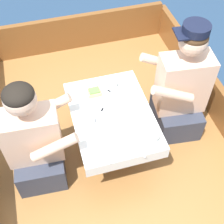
% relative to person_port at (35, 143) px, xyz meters
% --- Properties ---
extents(ground_plane, '(60.00, 60.00, 0.00)m').
position_rel_person_port_xyz_m(ground_plane, '(0.60, 0.09, -0.67)').
color(ground_plane, navy).
extents(boat_deck, '(2.07, 2.89, 0.28)m').
position_rel_person_port_xyz_m(boat_deck, '(0.60, 0.09, -0.53)').
color(boat_deck, '#9E6B38').
rests_on(boat_deck, ground_plane).
extents(gunwale_starboard, '(0.06, 2.89, 0.34)m').
position_rel_person_port_xyz_m(gunwale_starboard, '(1.61, 0.09, -0.22)').
color(gunwale_starboard, brown).
rests_on(gunwale_starboard, boat_deck).
extents(bow_coaming, '(1.95, 0.06, 0.40)m').
position_rel_person_port_xyz_m(bow_coaming, '(0.60, 1.50, -0.19)').
color(bow_coaming, brown).
rests_on(bow_coaming, boat_deck).
extents(cockpit_table, '(0.61, 0.84, 0.44)m').
position_rel_person_port_xyz_m(cockpit_table, '(0.60, 0.08, -0.00)').
color(cockpit_table, '#B2B2B7').
rests_on(cockpit_table, boat_deck).
extents(person_port, '(0.54, 0.47, 0.96)m').
position_rel_person_port_xyz_m(person_port, '(0.00, 0.00, 0.00)').
color(person_port, '#333847').
rests_on(person_port, boat_deck).
extents(person_starboard, '(0.55, 0.49, 1.07)m').
position_rel_person_port_xyz_m(person_starboard, '(1.21, 0.16, 0.04)').
color(person_starboard, '#333847').
rests_on(person_starboard, boat_deck).
extents(plate_sandwich, '(0.20, 0.20, 0.01)m').
position_rel_person_port_xyz_m(plate_sandwich, '(0.52, 0.30, 0.05)').
color(plate_sandwich, silver).
rests_on(plate_sandwich, cockpit_table).
extents(plate_bread, '(0.20, 0.20, 0.01)m').
position_rel_person_port_xyz_m(plate_bread, '(0.68, 0.10, 0.05)').
color(plate_bread, silver).
rests_on(plate_bread, cockpit_table).
extents(sandwich, '(0.11, 0.09, 0.05)m').
position_rel_person_port_xyz_m(sandwich, '(0.52, 0.30, 0.08)').
color(sandwich, '#E0BC7F').
rests_on(sandwich, plate_sandwich).
extents(bowl_port_near, '(0.13, 0.13, 0.04)m').
position_rel_person_port_xyz_m(bowl_port_near, '(0.82, 0.29, 0.07)').
color(bowl_port_near, silver).
rests_on(bowl_port_near, cockpit_table).
extents(bowl_starboard_near, '(0.13, 0.13, 0.04)m').
position_rel_person_port_xyz_m(bowl_starboard_near, '(0.40, 0.05, 0.07)').
color(bowl_starboard_near, silver).
rests_on(bowl_starboard_near, cockpit_table).
extents(bowl_center_far, '(0.15, 0.15, 0.04)m').
position_rel_person_port_xyz_m(bowl_center_far, '(0.61, -0.19, 0.07)').
color(bowl_center_far, silver).
rests_on(bowl_center_far, cockpit_table).
extents(bowl_port_far, '(0.12, 0.12, 0.04)m').
position_rel_person_port_xyz_m(bowl_port_far, '(0.79, -0.11, 0.07)').
color(bowl_port_far, silver).
rests_on(bowl_port_far, cockpit_table).
extents(coffee_cup_port, '(0.09, 0.06, 0.07)m').
position_rel_person_port_xyz_m(coffee_cup_port, '(0.82, -0.25, 0.08)').
color(coffee_cup_port, silver).
rests_on(coffee_cup_port, cockpit_table).
extents(coffee_cup_starboard, '(0.10, 0.07, 0.07)m').
position_rel_person_port_xyz_m(coffee_cup_starboard, '(0.69, 0.35, 0.08)').
color(coffee_cup_starboard, silver).
rests_on(coffee_cup_starboard, cockpit_table).
extents(utensil_spoon_port, '(0.07, 0.16, 0.01)m').
position_rel_person_port_xyz_m(utensil_spoon_port, '(0.73, 0.01, 0.05)').
color(utensil_spoon_port, silver).
rests_on(utensil_spoon_port, cockpit_table).
extents(utensil_fork_port, '(0.10, 0.16, 0.00)m').
position_rel_person_port_xyz_m(utensil_fork_port, '(0.67, 0.27, 0.05)').
color(utensil_fork_port, silver).
rests_on(utensil_fork_port, cockpit_table).
extents(utensil_spoon_center, '(0.04, 0.17, 0.01)m').
position_rel_person_port_xyz_m(utensil_spoon_center, '(0.70, -0.25, 0.05)').
color(utensil_spoon_center, silver).
rests_on(utensil_spoon_center, cockpit_table).
extents(utensil_fork_starboard, '(0.12, 0.14, 0.00)m').
position_rel_person_port_xyz_m(utensil_fork_starboard, '(0.51, 0.09, 0.05)').
color(utensil_fork_starboard, silver).
rests_on(utensil_fork_starboard, cockpit_table).
extents(utensil_knife_starboard, '(0.10, 0.15, 0.00)m').
position_rel_person_port_xyz_m(utensil_knife_starboard, '(0.52, -0.27, 0.05)').
color(utensil_knife_starboard, silver).
rests_on(utensil_knife_starboard, cockpit_table).
extents(utensil_knife_port, '(0.14, 0.12, 0.00)m').
position_rel_person_port_xyz_m(utensil_knife_port, '(0.79, 0.17, 0.05)').
color(utensil_knife_port, silver).
rests_on(utensil_knife_port, cockpit_table).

